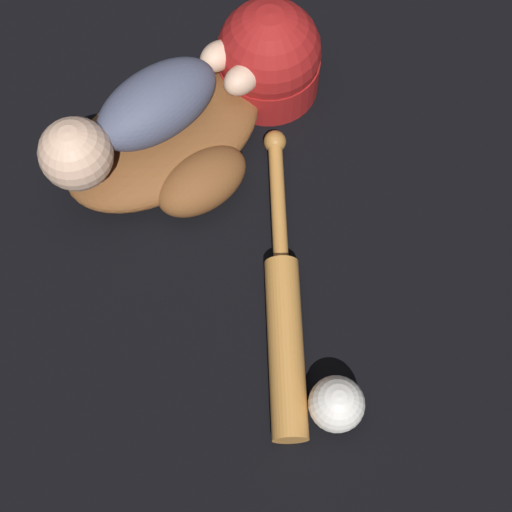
# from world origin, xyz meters

# --- Properties ---
(ground_plane) EXTENTS (6.00, 6.00, 0.00)m
(ground_plane) POSITION_xyz_m (0.00, 0.00, 0.00)
(ground_plane) COLOR black
(baseball_glove) EXTENTS (0.36, 0.26, 0.08)m
(baseball_glove) POSITION_xyz_m (-0.03, 0.05, 0.04)
(baseball_glove) COLOR brown
(baseball_glove) RESTS_ON ground
(baby_figure) EXTENTS (0.38, 0.12, 0.11)m
(baby_figure) POSITION_xyz_m (0.01, 0.04, 0.13)
(baby_figure) COLOR #4C516B
(baby_figure) RESTS_ON baseball_glove
(baseball_bat) EXTENTS (0.33, 0.43, 0.05)m
(baseball_bat) POSITION_xyz_m (0.01, 0.39, 0.03)
(baseball_bat) COLOR #C6843D
(baseball_bat) RESTS_ON ground
(baseball) EXTENTS (0.08, 0.08, 0.08)m
(baseball) POSITION_xyz_m (0.04, 0.54, 0.04)
(baseball) COLOR white
(baseball) RESTS_ON ground
(baseball_cap) EXTENTS (0.25, 0.18, 0.18)m
(baseball_cap) POSITION_xyz_m (-0.25, 0.03, 0.07)
(baseball_cap) COLOR maroon
(baseball_cap) RESTS_ON ground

